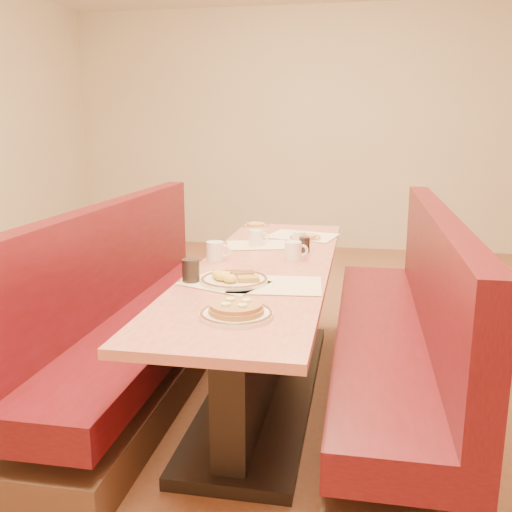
% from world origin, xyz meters
% --- Properties ---
extents(ground, '(8.00, 8.00, 0.00)m').
position_xyz_m(ground, '(0.00, 0.00, 0.00)').
color(ground, '#9E6647').
rests_on(ground, ground).
extents(room_envelope, '(6.04, 8.04, 2.82)m').
position_xyz_m(room_envelope, '(0.00, 0.00, 1.93)').
color(room_envelope, beige).
rests_on(room_envelope, ground).
extents(diner_table, '(0.70, 2.50, 0.75)m').
position_xyz_m(diner_table, '(0.00, 0.00, 0.37)').
color(diner_table, black).
rests_on(diner_table, ground).
extents(booth_left, '(0.55, 2.50, 1.05)m').
position_xyz_m(booth_left, '(-0.73, 0.00, 0.36)').
color(booth_left, '#4C3326').
rests_on(booth_left, ground).
extents(booth_right, '(0.55, 2.50, 1.05)m').
position_xyz_m(booth_right, '(0.73, 0.00, 0.36)').
color(booth_right, '#4C3326').
rests_on(booth_right, ground).
extents(placemat_near_left, '(0.45, 0.39, 0.00)m').
position_xyz_m(placemat_near_left, '(-0.12, -0.40, 0.75)').
color(placemat_near_left, '#FFF4C7').
rests_on(placemat_near_left, diner_table).
extents(placemat_near_right, '(0.45, 0.36, 0.00)m').
position_xyz_m(placemat_near_right, '(0.12, -0.39, 0.75)').
color(placemat_near_right, '#FFF4C7').
rests_on(placemat_near_right, diner_table).
extents(placemat_far_left, '(0.43, 0.37, 0.00)m').
position_xyz_m(placemat_far_left, '(-0.12, 0.47, 0.75)').
color(placemat_far_left, '#FFF4C7').
rests_on(placemat_far_left, diner_table).
extents(placemat_far_right, '(0.50, 0.42, 0.00)m').
position_xyz_m(placemat_far_right, '(0.12, 0.81, 0.75)').
color(placemat_far_right, '#FFF4C7').
rests_on(placemat_far_right, diner_table).
extents(pancake_plate, '(0.29, 0.29, 0.06)m').
position_xyz_m(pancake_plate, '(0.04, -0.85, 0.77)').
color(pancake_plate, white).
rests_on(pancake_plate, diner_table).
extents(eggs_plate, '(0.32, 0.32, 0.06)m').
position_xyz_m(eggs_plate, '(-0.08, -0.38, 0.77)').
color(eggs_plate, white).
rests_on(eggs_plate, diner_table).
extents(extra_plate_mid, '(0.20, 0.20, 0.04)m').
position_xyz_m(extra_plate_mid, '(0.15, 0.71, 0.76)').
color(extra_plate_mid, white).
rests_on(extra_plate_mid, diner_table).
extents(extra_plate_far, '(0.19, 0.19, 0.04)m').
position_xyz_m(extra_plate_far, '(-0.25, 1.10, 0.76)').
color(extra_plate_far, white).
rests_on(extra_plate_far, diner_table).
extents(coffee_mug_a, '(0.13, 0.09, 0.10)m').
position_xyz_m(coffee_mug_a, '(0.14, 0.14, 0.80)').
color(coffee_mug_a, white).
rests_on(coffee_mug_a, diner_table).
extents(coffee_mug_b, '(0.14, 0.10, 0.10)m').
position_xyz_m(coffee_mug_b, '(-0.28, 0.05, 0.80)').
color(coffee_mug_b, white).
rests_on(coffee_mug_b, diner_table).
extents(coffee_mug_c, '(0.10, 0.07, 0.08)m').
position_xyz_m(coffee_mug_c, '(0.13, 0.55, 0.79)').
color(coffee_mug_c, white).
rests_on(coffee_mug_c, diner_table).
extents(coffee_mug_d, '(0.12, 0.09, 0.09)m').
position_xyz_m(coffee_mug_d, '(-0.13, 0.48, 0.80)').
color(coffee_mug_d, white).
rests_on(coffee_mug_d, diner_table).
extents(soda_tumbler_near, '(0.08, 0.08, 0.11)m').
position_xyz_m(soda_tumbler_near, '(-0.28, -0.40, 0.81)').
color(soda_tumbler_near, black).
rests_on(soda_tumbler_near, diner_table).
extents(soda_tumbler_mid, '(0.06, 0.06, 0.09)m').
position_xyz_m(soda_tumbler_mid, '(0.18, 0.36, 0.79)').
color(soda_tumbler_mid, black).
rests_on(soda_tumbler_mid, diner_table).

